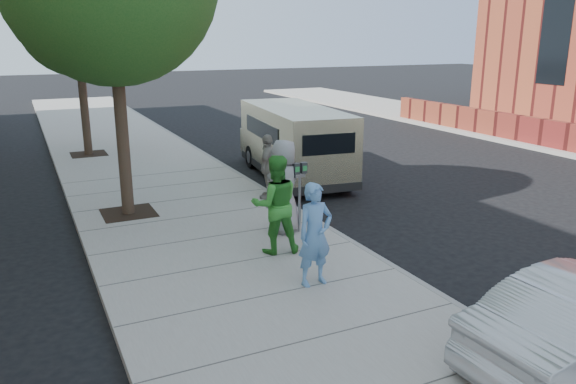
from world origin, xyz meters
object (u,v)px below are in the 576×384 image
object	(u,v)px
person_green_shirt	(275,204)
person_officer	(315,235)
person_gray_shirt	(284,186)
tree_far	(77,13)
parking_meter	(300,182)
person_striped_polo	(268,166)
van	(293,141)

from	to	relation	value
person_green_shirt	person_officer	bearing A→B (deg)	101.37
person_gray_shirt	tree_far	bearing A→B (deg)	-109.36
tree_far	parking_meter	bearing A→B (deg)	-73.99
person_gray_shirt	person_striped_polo	distance (m)	2.61
person_gray_shirt	person_striped_polo	size ratio (longest dim) A/B	1.19
person_green_shirt	person_striped_polo	xyz separation A→B (m)	(1.38, 3.50, -0.12)
person_gray_shirt	person_striped_polo	world-z (taller)	person_gray_shirt
van	person_green_shirt	distance (m)	6.57
van	person_green_shirt	xyz separation A→B (m)	(-3.19, -5.74, -0.03)
person_green_shirt	person_gray_shirt	world-z (taller)	person_gray_shirt
person_gray_shirt	person_officer	bearing A→B (deg)	41.70
parking_meter	van	distance (m)	5.38
tree_far	van	size ratio (longest dim) A/B	1.10
person_green_shirt	person_gray_shirt	xyz separation A→B (m)	(0.65, 0.99, 0.04)
parking_meter	person_green_shirt	size ratio (longest dim) A/B	0.79
person_officer	van	bearing A→B (deg)	61.66
person_green_shirt	person_striped_polo	bearing A→B (deg)	-99.63
person_gray_shirt	van	bearing A→B (deg)	-152.31
van	person_gray_shirt	distance (m)	5.38
tree_far	person_green_shirt	world-z (taller)	tree_far
parking_meter	person_officer	bearing A→B (deg)	-114.99
parking_meter	tree_far	bearing A→B (deg)	102.28
person_officer	person_green_shirt	xyz separation A→B (m)	(0.01, 1.60, 0.08)
parking_meter	person_striped_polo	size ratio (longest dim) A/B	0.90
person_green_shirt	parking_meter	bearing A→B (deg)	-126.04
parking_meter	van	size ratio (longest dim) A/B	0.25
tree_far	parking_meter	distance (m)	11.49
tree_far	person_officer	bearing A→B (deg)	-80.99
parking_meter	person_striped_polo	bearing A→B (deg)	76.91
parking_meter	person_green_shirt	world-z (taller)	person_green_shirt
person_officer	person_gray_shirt	size ratio (longest dim) A/B	0.88
tree_far	person_striped_polo	size ratio (longest dim) A/B	3.94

